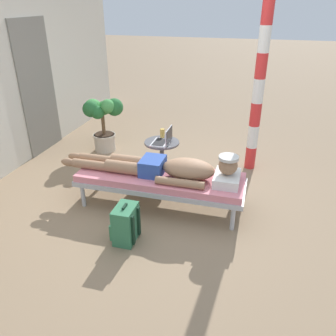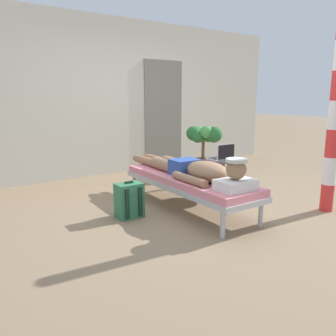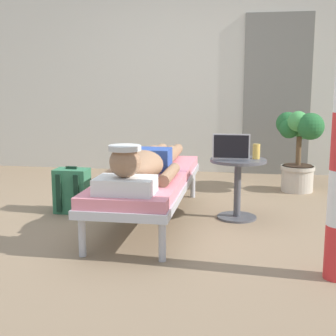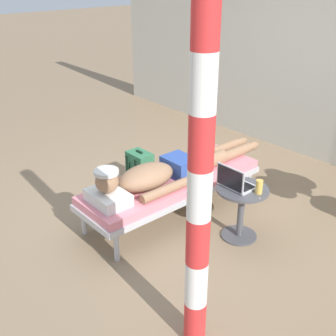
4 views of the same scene
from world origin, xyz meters
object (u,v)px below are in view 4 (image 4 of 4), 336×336
Objects in this scene: laptop at (234,182)px; person_reclining at (165,171)px; side_table at (241,204)px; porch_post at (199,194)px; drink_glass at (259,187)px; backpack at (140,169)px; lounge_chair at (173,184)px.

person_reclining is at bearing -159.60° from laptop.
side_table is 0.23× the size of porch_post.
side_table is 0.24m from laptop.
person_reclining is 0.95m from drink_glass.
porch_post reaches higher than backpack.
person_reclining is 5.12× the size of backpack.
backpack is (-1.49, -0.04, -0.16)m from side_table.
drink_glass is (0.89, 0.34, 0.07)m from person_reclining.
backpack is at bearing 160.60° from person_reclining.
drink_glass reaches higher than side_table.
person_reclining is 7.00× the size of laptop.
side_table is (0.74, 0.20, 0.01)m from lounge_chair.
laptop is at bearing 20.40° from person_reclining.
porch_post reaches higher than lounge_chair.
porch_post is (1.35, -0.99, 0.81)m from lounge_chair.
lounge_chair is 3.81× the size of side_table.
lounge_chair is 6.42× the size of laptop.
person_reclining is at bearing -90.00° from lounge_chair.
backpack reaches higher than lounge_chair.
drink_glass reaches higher than lounge_chair.
lounge_chair is at bearing -167.86° from laptop.
porch_post reaches higher than laptop.
backpack is 2.57m from porch_post.
drink_glass is at bearing 22.49° from laptop.
side_table is at bearing 117.10° from porch_post.
person_reclining is 16.95× the size of drink_glass.
person_reclining reaches higher than drink_glass.
backpack is at bearing -177.32° from drink_glass.
drink_glass is 0.06× the size of porch_post.
side_table is 1.56m from porch_post.
backpack is (-0.75, 0.26, -0.32)m from person_reclining.
laptop is 1.44m from porch_post.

